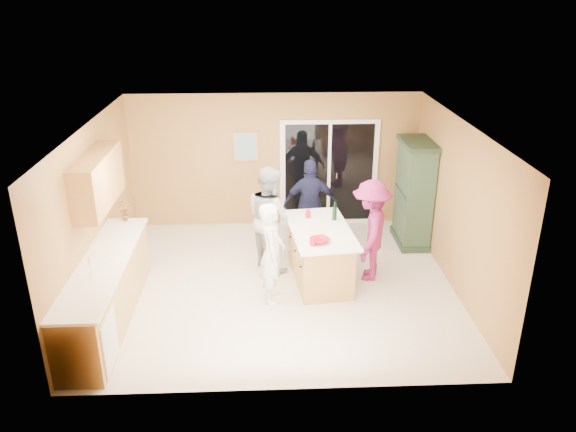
{
  "coord_description": "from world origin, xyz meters",
  "views": [
    {
      "loc": [
        -0.2,
        -7.86,
        4.49
      ],
      "look_at": [
        0.15,
        0.1,
        1.15
      ],
      "focal_mm": 35.0,
      "sensor_mm": 36.0,
      "label": 1
    }
  ],
  "objects_px": {
    "woman_navy": "(311,204)",
    "kitchen_island": "(320,256)",
    "woman_grey": "(270,217)",
    "woman_white": "(272,253)",
    "woman_magenta": "(371,231)",
    "green_hutch": "(414,194)"
  },
  "relations": [
    {
      "from": "woman_magenta",
      "to": "kitchen_island",
      "type": "bearing_deg",
      "value": -69.39
    },
    {
      "from": "kitchen_island",
      "to": "woman_navy",
      "type": "relative_size",
      "value": 1.09
    },
    {
      "from": "kitchen_island",
      "to": "woman_grey",
      "type": "relative_size",
      "value": 1.02
    },
    {
      "from": "woman_white",
      "to": "woman_grey",
      "type": "bearing_deg",
      "value": 2.66
    },
    {
      "from": "woman_white",
      "to": "kitchen_island",
      "type": "bearing_deg",
      "value": -50.17
    },
    {
      "from": "green_hutch",
      "to": "woman_grey",
      "type": "height_order",
      "value": "green_hutch"
    },
    {
      "from": "woman_grey",
      "to": "woman_magenta",
      "type": "bearing_deg",
      "value": -135.81
    },
    {
      "from": "woman_white",
      "to": "woman_magenta",
      "type": "distance_m",
      "value": 1.71
    },
    {
      "from": "woman_navy",
      "to": "woman_magenta",
      "type": "distance_m",
      "value": 1.46
    },
    {
      "from": "green_hutch",
      "to": "woman_white",
      "type": "height_order",
      "value": "green_hutch"
    },
    {
      "from": "kitchen_island",
      "to": "woman_magenta",
      "type": "height_order",
      "value": "woman_magenta"
    },
    {
      "from": "woman_navy",
      "to": "kitchen_island",
      "type": "bearing_deg",
      "value": 91.77
    },
    {
      "from": "woman_navy",
      "to": "woman_grey",
      "type": "bearing_deg",
      "value": 42.46
    },
    {
      "from": "woman_magenta",
      "to": "green_hutch",
      "type": "bearing_deg",
      "value": 159.52
    },
    {
      "from": "kitchen_island",
      "to": "woman_white",
      "type": "bearing_deg",
      "value": -148.29
    },
    {
      "from": "woman_grey",
      "to": "woman_magenta",
      "type": "height_order",
      "value": "woman_grey"
    },
    {
      "from": "woman_navy",
      "to": "woman_magenta",
      "type": "relative_size",
      "value": 0.99
    },
    {
      "from": "woman_grey",
      "to": "woman_navy",
      "type": "xyz_separation_m",
      "value": [
        0.73,
        0.69,
        -0.05
      ]
    },
    {
      "from": "kitchen_island",
      "to": "woman_grey",
      "type": "bearing_deg",
      "value": 139.47
    },
    {
      "from": "green_hutch",
      "to": "woman_magenta",
      "type": "bearing_deg",
      "value": -127.95
    },
    {
      "from": "woman_grey",
      "to": "woman_magenta",
      "type": "xyz_separation_m",
      "value": [
        1.59,
        -0.5,
        -0.05
      ]
    },
    {
      "from": "kitchen_island",
      "to": "green_hutch",
      "type": "bearing_deg",
      "value": 30.49
    }
  ]
}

